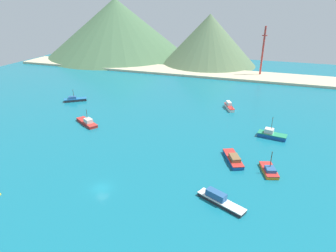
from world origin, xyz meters
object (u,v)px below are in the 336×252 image
(fishing_boat_4, at_px, (233,159))
(fishing_boat_2, at_px, (229,106))
(fishing_boat_3, at_px, (87,122))
(fishing_boat_8, at_px, (75,99))
(fishing_boat_5, at_px, (271,135))
(fishing_boat_6, at_px, (269,170))
(fishing_boat_1, at_px, (219,200))
(radio_tower, at_px, (263,51))

(fishing_boat_4, bearing_deg, fishing_boat_2, 99.78)
(fishing_boat_3, bearing_deg, fishing_boat_8, 133.81)
(fishing_boat_3, relative_size, fishing_boat_5, 1.20)
(fishing_boat_4, distance_m, fishing_boat_6, 9.52)
(fishing_boat_8, bearing_deg, fishing_boat_6, -21.63)
(fishing_boat_2, xyz_separation_m, fishing_boat_3, (-43.97, -31.59, -0.22))
(fishing_boat_1, relative_size, fishing_boat_2, 1.28)
(fishing_boat_4, bearing_deg, fishing_boat_8, 157.58)
(fishing_boat_6, height_order, radio_tower, radio_tower)
(fishing_boat_1, distance_m, fishing_boat_6, 18.71)
(fishing_boat_6, bearing_deg, fishing_boat_8, 158.37)
(fishing_boat_4, relative_size, fishing_boat_8, 1.15)
(fishing_boat_8, bearing_deg, fishing_boat_3, -46.19)
(fishing_boat_2, bearing_deg, fishing_boat_4, -80.22)
(fishing_boat_3, distance_m, fishing_boat_4, 51.77)
(fishing_boat_3, xyz_separation_m, radio_tower, (52.44, 90.40, 12.86))
(fishing_boat_2, height_order, fishing_boat_3, fishing_boat_3)
(fishing_boat_1, xyz_separation_m, fishing_boat_8, (-69.52, 47.43, -0.08))
(fishing_boat_3, height_order, fishing_boat_8, fishing_boat_3)
(fishing_boat_1, relative_size, radio_tower, 0.41)
(fishing_boat_2, relative_size, fishing_boat_8, 0.95)
(fishing_boat_2, height_order, radio_tower, radio_tower)
(fishing_boat_5, relative_size, radio_tower, 0.34)
(fishing_boat_6, bearing_deg, fishing_boat_1, -121.01)
(fishing_boat_3, bearing_deg, fishing_boat_2, 35.69)
(fishing_boat_1, xyz_separation_m, fishing_boat_4, (0.46, 18.56, -0.08))
(radio_tower, bearing_deg, fishing_boat_8, -135.35)
(fishing_boat_6, xyz_separation_m, radio_tower, (-7.71, 101.98, 12.98))
(fishing_boat_1, bearing_deg, fishing_boat_4, 88.57)
(fishing_boat_6, bearing_deg, radio_tower, 94.32)
(fishing_boat_1, relative_size, fishing_boat_6, 1.38)
(fishing_boat_3, distance_m, fishing_boat_8, 27.46)
(fishing_boat_3, height_order, fishing_boat_6, fishing_boat_6)
(fishing_boat_1, distance_m, fishing_boat_5, 38.53)
(fishing_boat_8, height_order, radio_tower, radio_tower)
(fishing_boat_3, bearing_deg, fishing_boat_1, -28.66)
(fishing_boat_1, xyz_separation_m, fishing_boat_6, (9.64, 16.03, -0.21))
(fishing_boat_3, height_order, fishing_boat_5, fishing_boat_5)
(fishing_boat_3, distance_m, radio_tower, 105.30)
(fishing_boat_1, bearing_deg, fishing_boat_2, 96.31)
(fishing_boat_6, bearing_deg, fishing_boat_3, 169.10)
(fishing_boat_3, bearing_deg, fishing_boat_6, -10.90)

